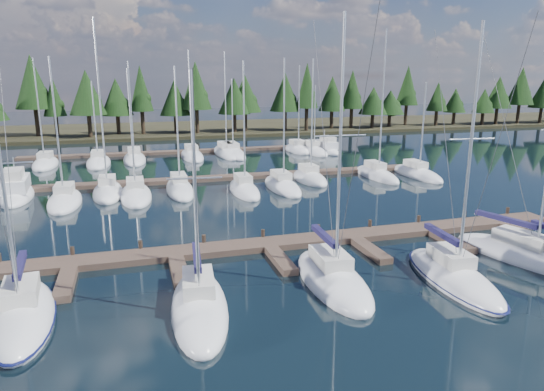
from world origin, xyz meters
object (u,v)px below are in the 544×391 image
object	(u,v)px
front_sailboat_5	(527,257)
motor_yacht_right	(327,149)
front_sailboat_1	(22,315)
front_sailboat_2	(199,306)
front_sailboat_3	(332,278)
motor_yacht_left	(16,192)
main_dock	(270,247)
front_sailboat_4	(453,276)

from	to	relation	value
front_sailboat_5	motor_yacht_right	world-z (taller)	front_sailboat_5
front_sailboat_1	front_sailboat_2	world-z (taller)	front_sailboat_1
front_sailboat_3	motor_yacht_left	xyz separation A→B (m)	(-20.48, 25.99, 0.20)
main_dock	motor_yacht_left	size ratio (longest dim) A/B	4.85
front_sailboat_1	front_sailboat_4	bearing A→B (deg)	-4.71
main_dock	front_sailboat_5	bearing A→B (deg)	-23.16
front_sailboat_5	motor_yacht_right	size ratio (longest dim) A/B	1.85
front_sailboat_1	motor_yacht_left	size ratio (longest dim) A/B	1.48
front_sailboat_5	motor_yacht_right	xyz separation A→B (m)	(5.08, 43.64, 0.15)
front_sailboat_1	front_sailboat_3	bearing A→B (deg)	-0.68
main_dock	front_sailboat_3	world-z (taller)	front_sailboat_3
front_sailboat_3	motor_yacht_right	bearing A→B (deg)	67.75
front_sailboat_4	front_sailboat_5	xyz separation A→B (m)	(6.21, 1.30, 0.00)
main_dock	front_sailboat_3	distance (m)	6.17
main_dock	motor_yacht_left	distance (m)	27.42
main_dock	motor_yacht_left	bearing A→B (deg)	132.84
front_sailboat_4	motor_yacht_right	xyz separation A→B (m)	(11.29, 44.94, 0.15)
front_sailboat_2	motor_yacht_left	bearing A→B (deg)	115.71
front_sailboat_5	motor_yacht_left	bearing A→B (deg)	141.56
front_sailboat_2	front_sailboat_3	distance (m)	7.48
front_sailboat_1	front_sailboat_3	size ratio (longest dim) A/B	0.92
main_dock	front_sailboat_1	xyz separation A→B (m)	(-13.47, -5.70, 0.08)
front_sailboat_2	motor_yacht_right	distance (m)	51.12
front_sailboat_3	motor_yacht_right	size ratio (longest dim) A/B	1.85
front_sailboat_4	motor_yacht_left	world-z (taller)	front_sailboat_4
front_sailboat_5	motor_yacht_right	bearing A→B (deg)	83.36
front_sailboat_1	front_sailboat_5	bearing A→B (deg)	-1.01
motor_yacht_left	motor_yacht_right	world-z (taller)	motor_yacht_left
front_sailboat_2	front_sailboat_1	bearing A→B (deg)	170.08
main_dock	front_sailboat_4	bearing A→B (deg)	-42.16
front_sailboat_2	motor_yacht_left	distance (m)	30.18
motor_yacht_right	front_sailboat_5	bearing A→B (deg)	-96.64
front_sailboat_3	front_sailboat_5	distance (m)	12.65
motor_yacht_right	front_sailboat_2	bearing A→B (deg)	-119.42
front_sailboat_4	motor_yacht_left	bearing A→B (deg)	134.29
front_sailboat_1	front_sailboat_4	size ratio (longest dim) A/B	0.94
front_sailboat_4	main_dock	bearing A→B (deg)	137.84
front_sailboat_1	front_sailboat_4	xyz separation A→B (m)	(21.75, -1.79, 0.00)
main_dock	motor_yacht_right	xyz separation A→B (m)	(19.57, 37.44, 0.24)
motor_yacht_left	front_sailboat_2	bearing A→B (deg)	-64.29
front_sailboat_4	motor_yacht_right	world-z (taller)	front_sailboat_4
main_dock	front_sailboat_3	size ratio (longest dim) A/B	3.00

